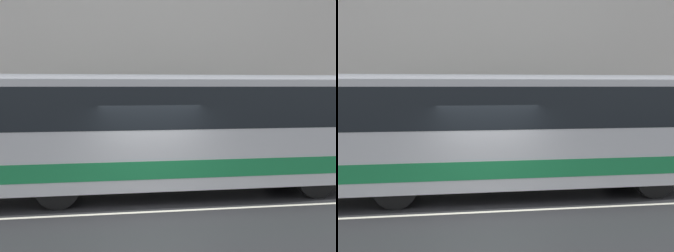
{
  "view_description": "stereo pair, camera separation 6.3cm",
  "coord_description": "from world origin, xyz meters",
  "views": [
    {
      "loc": [
        -1.55,
        -10.72,
        2.97
      ],
      "look_at": [
        0.65,
        1.77,
        1.88
      ],
      "focal_mm": 50.0,
      "sensor_mm": 36.0,
      "label": 1
    },
    {
      "loc": [
        -1.48,
        -10.73,
        2.97
      ],
      "look_at": [
        0.65,
        1.77,
        1.88
      ],
      "focal_mm": 50.0,
      "sensor_mm": 36.0,
      "label": 2
    }
  ],
  "objects": [
    {
      "name": "ground_plane",
      "position": [
        0.0,
        0.0,
        0.0
      ],
      "size": [
        60.0,
        60.0,
        0.0
      ],
      "primitive_type": "plane",
      "color": "#262628"
    },
    {
      "name": "sidewalk",
      "position": [
        0.0,
        5.51,
        0.08
      ],
      "size": [
        60.0,
        3.03,
        0.15
      ],
      "color": "gray",
      "rests_on": "ground_plane"
    },
    {
      "name": "building_facade",
      "position": [
        0.0,
        7.17,
        5.43
      ],
      "size": [
        60.0,
        0.35,
        11.26
      ],
      "color": "silver",
      "rests_on": "ground_plane"
    },
    {
      "name": "lane_stripe",
      "position": [
        0.0,
        0.0,
        0.0
      ],
      "size": [
        54.0,
        0.14,
        0.01
      ],
      "color": "beige",
      "rests_on": "ground_plane"
    },
    {
      "name": "transit_bus",
      "position": [
        0.71,
        1.77,
        1.83
      ],
      "size": [
        10.72,
        2.54,
        3.25
      ],
      "color": "silver",
      "rests_on": "ground_plane"
    }
  ]
}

